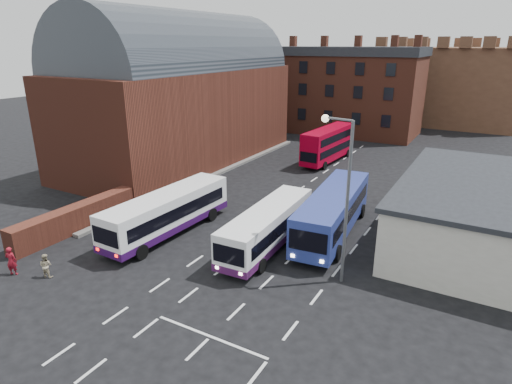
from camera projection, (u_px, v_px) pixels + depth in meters
The scene contains 13 objects.
ground at pixel (169, 279), 24.33m from camera, with size 180.00×180.00×0.00m, color black.
railway_station at pixel (182, 92), 46.28m from camera, with size 12.00×28.00×16.00m.
forecourt_wall at pixel (76, 218), 30.43m from camera, with size 1.20×10.00×1.80m, color #602B1E.
cream_building at pixel (484, 212), 28.11m from camera, with size 10.40×16.40×4.25m.
brick_terrace at pixel (341, 95), 63.07m from camera, with size 22.00×10.00×11.00m, color brown.
castle_keep at pixel (446, 84), 73.72m from camera, with size 22.00×22.00×12.00m, color brown.
bus_white_outbound at pixel (168, 210), 29.62m from camera, with size 2.97×10.78×2.92m.
bus_white_inbound at pixel (268, 225), 27.58m from camera, with size 2.80×9.97×2.70m.
bus_blue at pixel (333, 210), 29.37m from camera, with size 3.69×11.59×3.11m.
bus_red_double at pixel (328, 144), 47.61m from camera, with size 2.90×9.63×3.80m.
street_lamp at pixel (343, 187), 22.45m from camera, with size 1.86×0.56×9.21m.
pedestrian_red at pixel (11, 261), 24.51m from camera, with size 0.64×0.42×1.74m, color maroon.
pedestrian_beige at pixel (46, 266), 24.32m from camera, with size 0.69×0.54×1.43m, color tan.
Camera 1 is at (14.84, -16.11, 12.69)m, focal length 30.00 mm.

